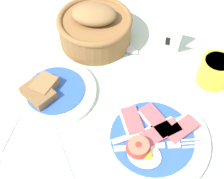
{
  "coord_description": "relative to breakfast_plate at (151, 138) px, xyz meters",
  "views": [
    {
      "loc": [
        0.14,
        -0.3,
        0.61
      ],
      "look_at": [
        -0.03,
        0.11,
        0.02
      ],
      "focal_mm": 50.0,
      "sensor_mm": 36.0,
      "label": 1
    }
  ],
  "objects": [
    {
      "name": "fork_on_cloth",
      "position": [
        -0.17,
        -0.1,
        -0.01
      ],
      "size": [
        0.15,
        0.14,
        0.01
      ],
      "rotation": [
        0.0,
        0.0,
        2.39
      ],
      "color": "silver",
      "rests_on": "ground_plane"
    },
    {
      "name": "breakfast_plate",
      "position": [
        0.0,
        0.0,
        0.0
      ],
      "size": [
        0.25,
        0.25,
        0.04
      ],
      "color": "silver",
      "rests_on": "ground_plane"
    },
    {
      "name": "bread_basket",
      "position": [
        -0.24,
        0.24,
        0.04
      ],
      "size": [
        0.2,
        0.2,
        0.11
      ],
      "color": "brown",
      "rests_on": "ground_plane"
    },
    {
      "name": "teaspoon_near_cup",
      "position": [
        -0.12,
        0.23,
        -0.01
      ],
      "size": [
        0.19,
        0.05,
        0.01
      ],
      "rotation": [
        0.0,
        0.0,
        2.97
      ],
      "color": "silver",
      "rests_on": "ground_plane"
    },
    {
      "name": "number_card",
      "position": [
        -0.05,
        0.28,
        0.03
      ],
      "size": [
        0.06,
        0.05,
        0.07
      ],
      "rotation": [
        0.0,
        0.0,
        0.03
      ],
      "color": "white",
      "rests_on": "ground_plane"
    },
    {
      "name": "ground_plane",
      "position": [
        -0.1,
        -0.02,
        -0.01
      ],
      "size": [
        3.0,
        3.0,
        0.0
      ],
      "primitive_type": "plane",
      "color": "#B7CCB7"
    },
    {
      "name": "sugar_cup",
      "position": [
        0.09,
        0.22,
        0.03
      ],
      "size": [
        0.08,
        0.08,
        0.07
      ],
      "color": "yellow",
      "rests_on": "ground_plane"
    },
    {
      "name": "bread_plate",
      "position": [
        -0.26,
        0.03,
        0.0
      ],
      "size": [
        0.2,
        0.2,
        0.04
      ],
      "color": "silver",
      "rests_on": "ground_plane"
    }
  ]
}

